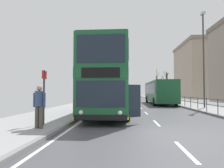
{
  "coord_description": "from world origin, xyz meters",
  "views": [
    {
      "loc": [
        -1.62,
        -7.69,
        1.58
      ],
      "look_at": [
        -2.44,
        5.2,
        2.11
      ],
      "focal_mm": 31.77,
      "sensor_mm": 36.0,
      "label": 1
    }
  ],
  "objects": [
    {
      "name": "bare_tree_far_01",
      "position": [
        5.53,
        36.43,
        2.84
      ],
      "size": [
        1.54,
        2.43,
        6.48
      ],
      "color": "brown",
      "rests_on": "ground"
    },
    {
      "name": "pedestrian_companion",
      "position": [
        -5.02,
        0.03,
        1.11
      ],
      "size": [
        0.55,
        0.39,
        1.71
      ],
      "color": "#4C473D",
      "rests_on": "ground"
    },
    {
      "name": "background_building_01",
      "position": [
        17.39,
        42.19,
        6.81
      ],
      "size": [
        10.13,
        15.86,
        13.58
      ],
      "color": "gray",
      "rests_on": "ground"
    },
    {
      "name": "double_decker_bus_main",
      "position": [
        -2.65,
        6.64,
        2.34
      ],
      "size": [
        3.21,
        11.29,
        4.47
      ],
      "color": "#19512D",
      "rests_on": "ground"
    },
    {
      "name": "bus_stop_sign_near",
      "position": [
        -5.18,
        0.85,
        1.64
      ],
      "size": [
        0.08,
        0.44,
        2.41
      ],
      "color": "#2D2D33",
      "rests_on": "ground"
    },
    {
      "name": "background_bus_far_lane",
      "position": [
        2.96,
        18.83,
        1.62
      ],
      "size": [
        2.74,
        11.01,
        2.94
      ],
      "color": "#19512D",
      "rests_on": "ground"
    },
    {
      "name": "ground",
      "position": [
        -0.72,
        -0.0,
        0.04
      ],
      "size": [
        15.8,
        140.0,
        0.2
      ],
      "color": "#49494E"
    },
    {
      "name": "bare_tree_far_00",
      "position": [
        6.28,
        29.91,
        2.87
      ],
      "size": [
        1.43,
        2.22,
        5.3
      ],
      "color": "#423328",
      "rests_on": "ground"
    },
    {
      "name": "street_lamp_far_side",
      "position": [
        5.74,
        11.13,
        5.23
      ],
      "size": [
        0.28,
        0.6,
        8.92
      ],
      "color": "#38383D",
      "rests_on": "ground"
    },
    {
      "name": "pedestrian_railing_far_kerb",
      "position": [
        4.45,
        10.09,
        0.81
      ],
      "size": [
        0.05,
        26.67,
        1.0
      ],
      "color": "#2D3338",
      "rests_on": "ground"
    }
  ]
}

